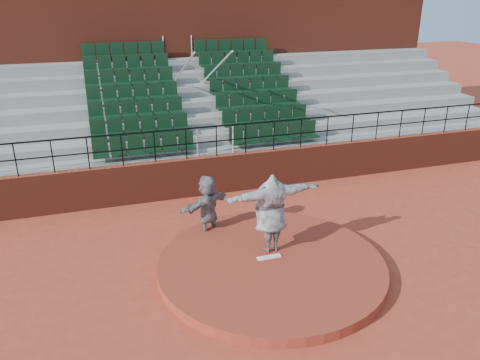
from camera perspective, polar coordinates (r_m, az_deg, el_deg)
The scene contains 9 objects.
ground at distance 11.65m, azimuth 3.82°, elevation -10.84°, with size 90.00×90.00×0.00m, color #A93C26.
pitchers_mound at distance 11.58m, azimuth 3.84°, elevation -10.32°, with size 5.50×5.50×0.25m, color maroon.
pitching_rubber at distance 11.63m, azimuth 3.58°, elevation -9.36°, with size 0.60×0.15×0.03m, color white.
boundary_wall at distance 15.61m, azimuth -2.80°, elevation 0.73°, with size 24.00×0.30×1.30m, color maroon.
wall_railing at distance 15.16m, azimuth -2.90°, elevation 5.59°, with size 24.04×0.05×1.03m.
seating_deck at distance 18.74m, azimuth -5.78°, elevation 6.85°, with size 24.00×5.97×4.63m.
press_box_facade at distance 22.15m, azimuth -8.26°, elevation 14.64°, with size 24.00×3.00×7.10m, color maroon.
pitcher at distance 11.50m, azimuth 3.78°, elevation -4.02°, with size 2.51×0.68×2.04m, color black.
fielder at distance 12.70m, azimuth -3.94°, elevation -3.26°, with size 1.66×0.53×1.79m, color black.
Camera 1 is at (-3.70, -9.07, 6.31)m, focal length 35.00 mm.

